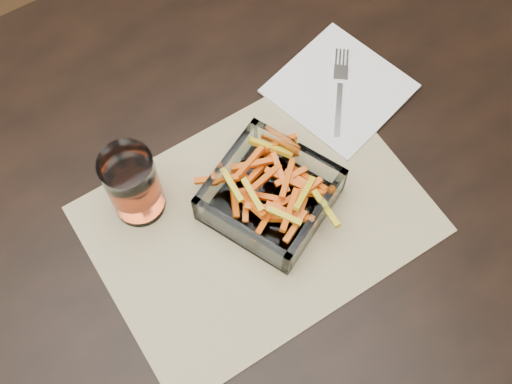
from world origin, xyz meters
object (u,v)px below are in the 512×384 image
dining_table (162,238)px  glass_bowl (270,196)px  tumbler (134,186)px  fork (340,88)px

dining_table → glass_bowl: size_ratio=7.85×
glass_bowl → tumbler: 0.19m
dining_table → glass_bowl: bearing=-26.5°
glass_bowl → fork: (0.20, 0.10, -0.02)m
glass_bowl → fork: bearing=27.8°
dining_table → glass_bowl: glass_bowl is taller
glass_bowl → dining_table: bearing=153.5°
dining_table → tumbler: 0.15m
fork → glass_bowl: bearing=-113.4°
dining_table → tumbler: size_ratio=12.72×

